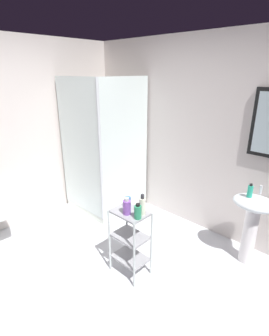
{
  "coord_description": "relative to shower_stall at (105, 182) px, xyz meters",
  "views": [
    {
      "loc": [
        1.65,
        -1.15,
        2.06
      ],
      "look_at": [
        -0.26,
        0.88,
        1.02
      ],
      "focal_mm": 27.85,
      "sensor_mm": 36.0,
      "label": 1
    }
  ],
  "objects": [
    {
      "name": "wall_back",
      "position": [
        1.22,
        0.63,
        0.79
      ],
      "size": [
        4.2,
        0.14,
        2.5
      ],
      "color": "silver",
      "rests_on": "ground_plane"
    },
    {
      "name": "pedestal_sink",
      "position": [
        2.1,
        0.3,
        0.12
      ],
      "size": [
        0.46,
        0.37,
        0.81
      ],
      "color": "white",
      "rests_on": "ground_plane"
    },
    {
      "name": "shower_stall",
      "position": [
        0.0,
        0.0,
        0.0
      ],
      "size": [
        0.92,
        0.92,
        2.0
      ],
      "color": "white",
      "rests_on": "ground_plane"
    },
    {
      "name": "storage_cart",
      "position": [
        1.26,
        -0.74,
        -0.03
      ],
      "size": [
        0.38,
        0.28,
        0.74
      ],
      "color": "silver",
      "rests_on": "ground_plane"
    },
    {
      "name": "rinse_cup",
      "position": [
        1.16,
        -0.67,
        0.33
      ],
      "size": [
        0.06,
        0.06,
        0.11
      ],
      "primitive_type": "cylinder",
      "color": "#3870B2",
      "rests_on": "storage_cart"
    },
    {
      "name": "sink_faucet",
      "position": [
        2.1,
        0.42,
        0.4
      ],
      "size": [
        0.03,
        0.03,
        0.1
      ],
      "primitive_type": "cylinder",
      "color": "silver",
      "rests_on": "pedestal_sink"
    },
    {
      "name": "ground_plane",
      "position": [
        1.21,
        -1.22,
        -0.47
      ],
      "size": [
        4.2,
        4.2,
        0.02
      ],
      "primitive_type": "cube",
      "color": "silver"
    },
    {
      "name": "body_wash_bottle_green",
      "position": [
        1.39,
        -0.77,
        0.35
      ],
      "size": [
        0.07,
        0.07,
        0.16
      ],
      "color": "#2C9564",
      "rests_on": "storage_cart"
    },
    {
      "name": "lotion_bottle_white",
      "position": [
        1.37,
        -0.68,
        0.37
      ],
      "size": [
        0.06,
        0.06,
        0.21
      ],
      "color": "white",
      "rests_on": "storage_cart"
    },
    {
      "name": "hand_soap_bottle",
      "position": [
        2.04,
        0.27,
        0.41
      ],
      "size": [
        0.05,
        0.05,
        0.15
      ],
      "color": "#2DBC99",
      "rests_on": "pedestal_sink"
    },
    {
      "name": "conditioner_bottle_purple",
      "position": [
        1.26,
        -0.78,
        0.35
      ],
      "size": [
        0.08,
        0.08,
        0.18
      ],
      "color": "purple",
      "rests_on": "storage_cart"
    }
  ]
}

